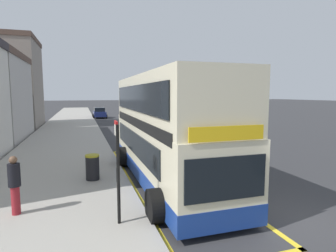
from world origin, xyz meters
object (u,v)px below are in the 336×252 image
bus_stop_sign (118,164)px  litter_bin (92,167)px  pedestrian_waiting_near_sign (15,183)px  double_decker_bus (165,132)px  parked_car_navy_across (99,113)px

bus_stop_sign → litter_bin: size_ratio=2.67×
pedestrian_waiting_near_sign → litter_bin: 3.62m
double_decker_bus → litter_bin: bearing=168.7°
pedestrian_waiting_near_sign → bus_stop_sign: bearing=-26.6°
parked_car_navy_across → double_decker_bus: bearing=-87.6°
double_decker_bus → bus_stop_sign: size_ratio=3.68×
double_decker_bus → pedestrian_waiting_near_sign: 5.77m
parked_car_navy_across → pedestrian_waiting_near_sign: bearing=-96.3°
double_decker_bus → pedestrian_waiting_near_sign: bearing=-157.4°
parked_car_navy_across → pedestrian_waiting_near_sign: size_ratio=2.40×
pedestrian_waiting_near_sign → litter_bin: (2.29, 2.77, -0.43)m
bus_stop_sign → litter_bin: bearing=97.2°
double_decker_bus → bus_stop_sign: bearing=-124.1°
pedestrian_waiting_near_sign → litter_bin: size_ratio=1.67×
parked_car_navy_across → bus_stop_sign: bearing=-91.5°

